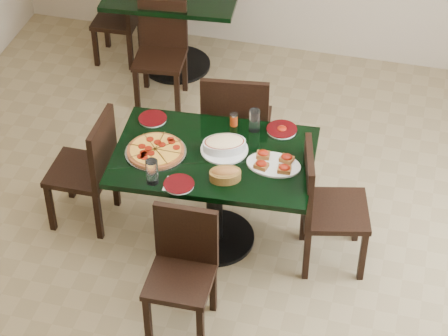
% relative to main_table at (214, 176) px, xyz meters
% --- Properties ---
extents(floor, '(5.50, 5.50, 0.00)m').
position_rel_main_table_xyz_m(floor, '(0.04, -0.22, -0.57)').
color(floor, olive).
rests_on(floor, ground).
extents(room_shell, '(5.50, 5.50, 5.50)m').
position_rel_main_table_xyz_m(room_shell, '(1.06, 1.51, 0.60)').
color(room_shell, silver).
rests_on(room_shell, floor).
extents(main_table, '(1.32, 0.90, 0.75)m').
position_rel_main_table_xyz_m(main_table, '(0.00, 0.00, 0.00)').
color(main_table, black).
rests_on(main_table, floor).
extents(back_table, '(1.15, 0.88, 0.75)m').
position_rel_main_table_xyz_m(back_table, '(-0.87, 2.00, -0.04)').
color(back_table, black).
rests_on(back_table, floor).
extents(chair_far, '(0.52, 0.52, 0.99)m').
position_rel_main_table_xyz_m(chair_far, '(-0.00, 0.60, -0.01)').
color(chair_far, black).
rests_on(chair_far, floor).
extents(chair_near, '(0.40, 0.40, 0.83)m').
position_rel_main_table_xyz_m(chair_near, '(-0.01, -0.70, -0.11)').
color(chair_near, black).
rests_on(chair_near, floor).
extents(chair_right, '(0.51, 0.51, 0.90)m').
position_rel_main_table_xyz_m(chair_right, '(0.72, -0.00, -0.06)').
color(chair_right, black).
rests_on(chair_right, floor).
extents(chair_left, '(0.41, 0.41, 0.87)m').
position_rel_main_table_xyz_m(chair_left, '(-0.86, -0.00, -0.08)').
color(chair_left, black).
rests_on(chair_left, floor).
extents(back_chair_near, '(0.43, 0.43, 0.84)m').
position_rel_main_table_xyz_m(back_chair_near, '(-0.85, 1.56, -0.10)').
color(back_chair_near, black).
rests_on(back_chair_near, floor).
extents(back_chair_left, '(0.39, 0.39, 0.80)m').
position_rel_main_table_xyz_m(back_chair_left, '(-1.33, 2.01, -0.13)').
color(back_chair_left, black).
rests_on(back_chair_left, floor).
extents(pepperoni_pizza, '(0.39, 0.39, 0.04)m').
position_rel_main_table_xyz_m(pepperoni_pizza, '(-0.36, -0.07, 0.20)').
color(pepperoni_pizza, '#A8A9AF').
rests_on(pepperoni_pizza, main_table).
extents(lasagna_casserole, '(0.32, 0.31, 0.09)m').
position_rel_main_table_xyz_m(lasagna_casserole, '(0.05, 0.06, 0.23)').
color(lasagna_casserole, silver).
rests_on(lasagna_casserole, main_table).
extents(bread_basket, '(0.23, 0.19, 0.09)m').
position_rel_main_table_xyz_m(bread_basket, '(0.13, -0.21, 0.22)').
color(bread_basket, brown).
rests_on(bread_basket, main_table).
extents(bruschetta_platter, '(0.36, 0.25, 0.05)m').
position_rel_main_table_xyz_m(bruschetta_platter, '(0.39, -0.01, 0.21)').
color(bruschetta_platter, silver).
rests_on(bruschetta_platter, main_table).
extents(side_plate_near, '(0.19, 0.19, 0.02)m').
position_rel_main_table_xyz_m(side_plate_near, '(-0.13, -0.34, 0.19)').
color(side_plate_near, silver).
rests_on(side_plate_near, main_table).
extents(side_plate_far_r, '(0.20, 0.20, 0.03)m').
position_rel_main_table_xyz_m(side_plate_far_r, '(0.37, 0.35, 0.19)').
color(side_plate_far_r, silver).
rests_on(side_plate_far_r, main_table).
extents(side_plate_far_l, '(0.19, 0.19, 0.02)m').
position_rel_main_table_xyz_m(side_plate_far_l, '(-0.49, 0.26, 0.19)').
color(side_plate_far_l, silver).
rests_on(side_plate_far_l, main_table).
extents(napkin_setting, '(0.14, 0.14, 0.01)m').
position_rel_main_table_xyz_m(napkin_setting, '(-0.15, -0.34, 0.18)').
color(napkin_setting, white).
rests_on(napkin_setting, main_table).
extents(water_glass_a, '(0.07, 0.07, 0.16)m').
position_rel_main_table_xyz_m(water_glass_a, '(0.19, 0.31, 0.26)').
color(water_glass_a, white).
rests_on(water_glass_a, main_table).
extents(water_glass_b, '(0.08, 0.08, 0.16)m').
position_rel_main_table_xyz_m(water_glass_b, '(-0.30, -0.35, 0.26)').
color(water_glass_b, white).
rests_on(water_glass_b, main_table).
extents(pepper_shaker, '(0.05, 0.05, 0.09)m').
position_rel_main_table_xyz_m(pepper_shaker, '(0.05, 0.33, 0.23)').
color(pepper_shaker, '#BE4114').
rests_on(pepper_shaker, main_table).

